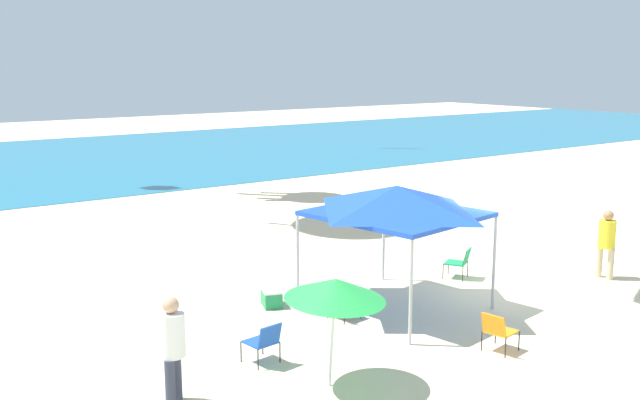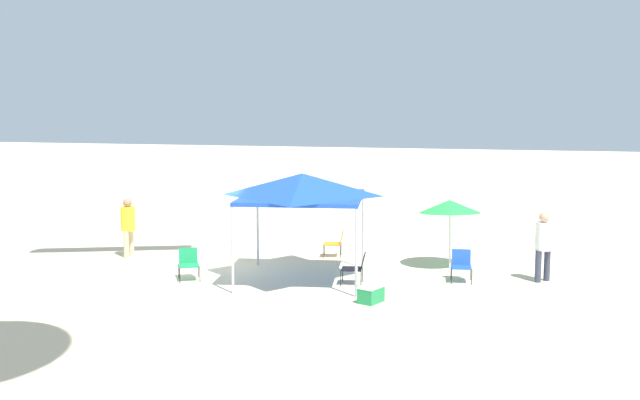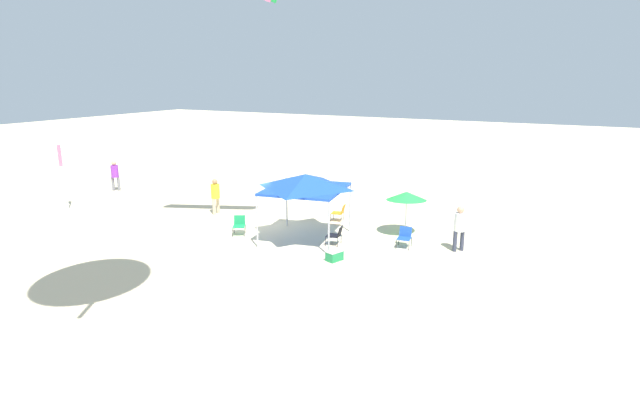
% 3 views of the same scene
% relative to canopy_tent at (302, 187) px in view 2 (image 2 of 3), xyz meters
% --- Properties ---
extents(ground, '(120.00, 120.00, 0.10)m').
position_rel_canopy_tent_xyz_m(ground, '(2.86, -0.62, -2.54)').
color(ground, beige).
extents(canopy_tent, '(3.61, 3.78, 2.85)m').
position_rel_canopy_tent_xyz_m(canopy_tent, '(0.00, 0.00, 0.00)').
color(canopy_tent, '#B7B7BC').
rests_on(canopy_tent, ground).
extents(beach_umbrella, '(1.76, 1.77, 2.03)m').
position_rel_canopy_tent_xyz_m(beach_umbrella, '(-3.61, -2.51, -0.73)').
color(beach_umbrella, silver).
rests_on(beach_umbrella, ground).
extents(folding_chair_left_of_tent, '(0.71, 0.63, 0.82)m').
position_rel_canopy_tent_xyz_m(folding_chair_left_of_tent, '(-0.13, -3.13, -2.02)').
color(folding_chair_left_of_tent, black).
rests_on(folding_chair_left_of_tent, ground).
extents(folding_chair_facing_ocean, '(0.60, 0.68, 0.82)m').
position_rel_canopy_tent_xyz_m(folding_chair_facing_ocean, '(-4.09, -0.95, -2.02)').
color(folding_chair_facing_ocean, black).
rests_on(folding_chair_facing_ocean, ground).
extents(folding_chair_right_of_tent, '(0.76, 0.80, 0.82)m').
position_rel_canopy_tent_xyz_m(folding_chair_right_of_tent, '(2.94, 0.77, -2.02)').
color(folding_chair_right_of_tent, black).
rests_on(folding_chair_right_of_tent, ground).
extents(folding_chair_near_cooler, '(0.69, 0.61, 0.82)m').
position_rel_canopy_tent_xyz_m(folding_chair_near_cooler, '(-1.49, 0.11, -2.02)').
color(folding_chair_near_cooler, black).
rests_on(folding_chair_near_cooler, ground).
extents(cooler_box, '(0.60, 0.72, 0.40)m').
position_rel_canopy_tent_xyz_m(cooler_box, '(-2.21, 1.77, -2.29)').
color(cooler_box, '#1E8C4C').
rests_on(cooler_box, ground).
extents(person_watching_sky, '(0.44, 0.44, 1.85)m').
position_rel_canopy_tent_xyz_m(person_watching_sky, '(-6.16, -1.48, -1.41)').
color(person_watching_sky, '#33384C').
rests_on(person_watching_sky, ground).
extents(person_far_stroller, '(0.43, 0.48, 1.81)m').
position_rel_canopy_tent_xyz_m(person_far_stroller, '(5.99, -1.44, -1.43)').
color(person_far_stroller, '#C6B28C').
rests_on(person_far_stroller, ground).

